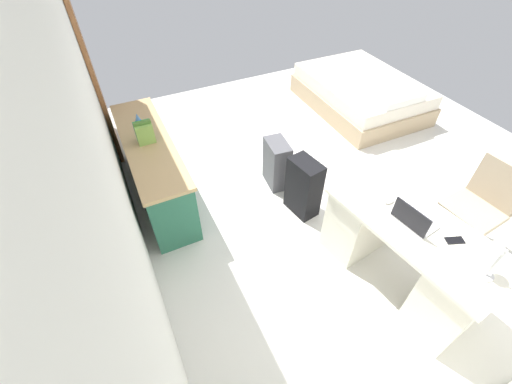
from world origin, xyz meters
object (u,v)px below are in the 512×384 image
Objects in this scene: bed at (361,93)px; computer_mouse at (389,201)px; office_chair at (475,212)px; laptop at (413,219)px; desk at (404,252)px; desk_lamp at (498,249)px; figurine_small at (138,118)px; suitcase_black at (304,187)px; credenza at (155,169)px; cell_phone_near_laptop at (455,240)px; suitcase_spare_grey at (277,164)px.

bed is 2.95m from computer_mouse.
laptop is (-0.02, 0.97, 0.39)m from office_chair.
desk_lamp reaches higher than desk.
desk is 3.00m from figurine_small.
office_chair is (0.05, -0.93, 0.02)m from desk.
bed is 3.62m from desk_lamp.
figurine_small is (1.34, 1.36, 0.47)m from suitcase_black.
laptop is at bearing 11.60° from desk_lamp.
credenza is 5.22× the size of desk_lamp.
suitcase_black is at bearing -134.69° from figurine_small.
bed is 5.57× the size of desk_lamp.
cell_phone_near_laptop is at bearing -151.19° from desk.
suitcase_black is at bearing -169.24° from suitcase_spare_grey.
suitcase_spare_grey is 2.31m from desk_lamp.
suitcase_spare_grey is 5.30× the size of figurine_small.
credenza reaches higher than suitcase_black.
suitcase_spare_grey is at bearing -121.92° from figurine_small.
suitcase_black is (-1.52, 1.99, 0.09)m from bed.
bed is 3.31m from cell_phone_near_laptop.
desk_lamp is at bearing -145.98° from credenza.
figurine_small is at bearing 29.35° from computer_mouse.
figurine_small is at bearing 34.09° from desk.
desk_lamp is at bearing -171.71° from desk.
laptop is 3.37× the size of computer_mouse.
desk_lamp is at bearing -168.40° from laptop.
cell_phone_near_laptop reaches higher than suitcase_spare_grey.
office_chair is at bearing -127.96° from credenza.
figurine_small is at bearing 47.06° from office_chair.
office_chair is at bearing -48.65° from cell_phone_near_laptop.
suitcase_black is at bearing 127.34° from bed.
credenza is 13.24× the size of cell_phone_near_laptop.
credenza is 0.94× the size of bed.
laptop reaches higher than credenza.
laptop is 0.98× the size of desk_lamp.
laptop is at bearing 146.67° from bed.
suitcase_black reaches higher than bed.
desk_lamp is (-1.63, -0.38, 0.68)m from suitcase_black.
desk_lamp is 3.45m from figurine_small.
bed is at bearing -6.70° from cell_phone_near_laptop.
suitcase_spare_grey is (-0.43, -1.32, -0.08)m from credenza.
credenza is 2.45m from computer_mouse.
office_chair is at bearing -112.12° from computer_mouse.
credenza is 2.68× the size of suitcase_black.
credenza is at bearing 45.52° from suitcase_black.
bed is (0.57, -3.35, -0.13)m from credenza.
suitcase_black is 1.22m from laptop.
bed is 19.23× the size of computer_mouse.
suitcase_black is 1.95× the size of desk_lamp.
computer_mouse is (-2.35, 1.71, 0.53)m from bed.
suitcase_spare_grey is at bearing 11.02° from laptop.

